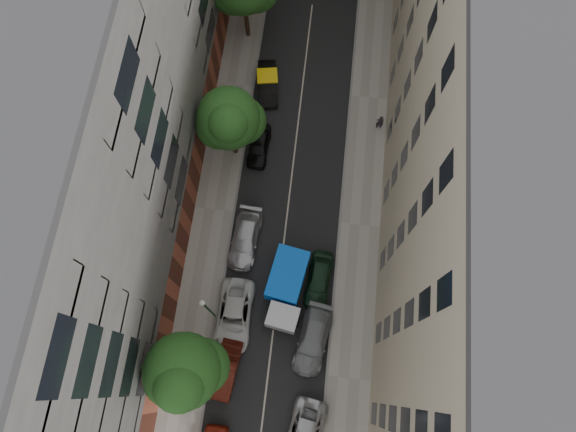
# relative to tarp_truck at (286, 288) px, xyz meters

# --- Properties ---
(ground) EXTENTS (120.00, 120.00, 0.00)m
(ground) POSITION_rel_tarp_truck_xyz_m (-0.60, 5.59, -1.41)
(ground) COLOR #4C4C49
(ground) RESTS_ON ground
(road_surface) EXTENTS (8.00, 44.00, 0.02)m
(road_surface) POSITION_rel_tarp_truck_xyz_m (-0.60, 5.59, -1.40)
(road_surface) COLOR black
(road_surface) RESTS_ON ground
(sidewalk_left) EXTENTS (3.00, 44.00, 0.15)m
(sidewalk_left) POSITION_rel_tarp_truck_xyz_m (-6.10, 5.59, -1.34)
(sidewalk_left) COLOR gray
(sidewalk_left) RESTS_ON ground
(sidewalk_right) EXTENTS (3.00, 44.00, 0.15)m
(sidewalk_right) POSITION_rel_tarp_truck_xyz_m (4.90, 5.59, -1.34)
(sidewalk_right) COLOR gray
(sidewalk_right) RESTS_ON ground
(building_left) EXTENTS (8.00, 44.00, 20.00)m
(building_left) POSITION_rel_tarp_truck_xyz_m (-11.60, 5.59, 8.59)
(building_left) COLOR #4F4C49
(building_left) RESTS_ON ground
(building_right) EXTENTS (8.00, 44.00, 20.00)m
(building_right) POSITION_rel_tarp_truck_xyz_m (10.40, 5.59, 8.59)
(building_right) COLOR tan
(building_right) RESTS_ON ground
(tarp_truck) EXTENTS (3.05, 5.87, 2.57)m
(tarp_truck) POSITION_rel_tarp_truck_xyz_m (0.00, 0.00, 0.00)
(tarp_truck) COLOR black
(tarp_truck) RESTS_ON ground
(car_left_1) EXTENTS (1.90, 4.24, 1.35)m
(car_left_1) POSITION_rel_tarp_truck_xyz_m (-3.40, -5.81, -0.74)
(car_left_1) COLOR #4C170F
(car_left_1) RESTS_ON ground
(car_left_2) EXTENTS (2.44, 5.27, 1.46)m
(car_left_2) POSITION_rel_tarp_truck_xyz_m (-3.40, -2.21, -0.68)
(car_left_2) COLOR silver
(car_left_2) RESTS_ON ground
(car_left_3) EXTENTS (2.30, 4.93, 1.39)m
(car_left_3) POSITION_rel_tarp_truck_xyz_m (-3.40, 3.39, -0.72)
(car_left_3) COLOR #B5B4B9
(car_left_3) RESTS_ON ground
(car_left_4) EXTENTS (1.68, 3.88, 1.30)m
(car_left_4) POSITION_rel_tarp_truck_xyz_m (-3.40, 10.99, -0.76)
(car_left_4) COLOR black
(car_left_4) RESTS_ON ground
(car_left_5) EXTENTS (2.15, 4.39, 1.38)m
(car_left_5) POSITION_rel_tarp_truck_xyz_m (-3.40, 16.59, -0.72)
(car_left_5) COLOR black
(car_left_5) RESTS_ON ground
(car_right_1) EXTENTS (2.76, 5.21, 1.44)m
(car_right_1) POSITION_rel_tarp_truck_xyz_m (2.20, -3.21, -0.69)
(car_right_1) COLOR slate
(car_right_1) RESTS_ON ground
(car_right_2) EXTENTS (2.04, 4.37, 1.45)m
(car_right_2) POSITION_rel_tarp_truck_xyz_m (2.23, 0.99, -0.69)
(car_right_2) COLOR black
(car_right_2) RESTS_ON ground
(tree_near) EXTENTS (4.84, 4.48, 8.65)m
(tree_near) POSITION_rel_tarp_truck_xyz_m (-5.12, -6.40, 4.66)
(tree_near) COLOR #382619
(tree_near) RESTS_ON sidewalk_left
(tree_mid) EXTENTS (4.82, 4.46, 7.52)m
(tree_mid) POSITION_rel_tarp_truck_xyz_m (-5.10, 10.45, 3.74)
(tree_mid) COLOR #382619
(tree_mid) RESTS_ON sidewalk_left
(lamp_post) EXTENTS (0.36, 0.36, 5.84)m
(lamp_post) POSITION_rel_tarp_truck_xyz_m (-4.80, -2.29, 2.38)
(lamp_post) COLOR #185527
(lamp_post) RESTS_ON sidewalk_left
(pedestrian) EXTENTS (0.60, 0.40, 1.63)m
(pedestrian) POSITION_rel_tarp_truck_xyz_m (5.80, 13.93, -0.45)
(pedestrian) COLOR black
(pedestrian) RESTS_ON sidewalk_right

